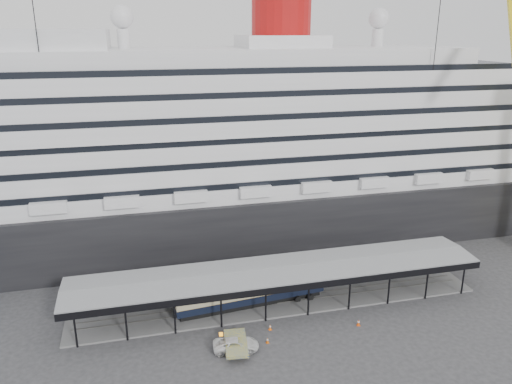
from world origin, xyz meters
TOP-DOWN VIEW (x-y plane):
  - ground at (0.00, 0.00)m, footprint 200.00×200.00m
  - cruise_ship at (0.05, 32.00)m, footprint 130.00×30.00m
  - platform_canopy at (0.00, 5.00)m, footprint 56.00×9.18m
  - port_truck at (-7.88, -4.23)m, footprint 5.64×3.15m
  - pullman_carriage at (-3.89, 5.00)m, footprint 20.89×4.85m
  - traffic_cone_left at (-2.89, -1.20)m, footprint 0.46×0.46m
  - traffic_cone_mid at (-3.93, -3.77)m, footprint 0.38×0.38m
  - traffic_cone_right at (8.27, -2.99)m, footprint 0.49×0.49m

SIDE VIEW (x-z plane):
  - ground at x=0.00m, z-range 0.00..0.00m
  - traffic_cone_mid at x=-3.93m, z-range 0.00..0.72m
  - traffic_cone_left at x=-2.89m, z-range 0.00..0.76m
  - traffic_cone_right at x=8.27m, z-range 0.00..0.84m
  - port_truck at x=-7.88m, z-range 0.00..1.49m
  - platform_canopy at x=0.00m, z-range -0.29..5.01m
  - pullman_carriage at x=-3.89m, z-range -7.69..12.66m
  - cruise_ship at x=0.05m, z-range -3.60..40.30m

